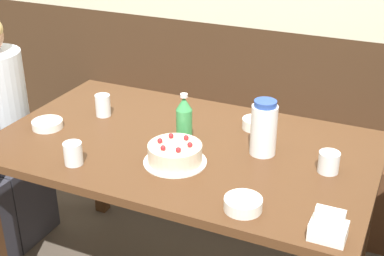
# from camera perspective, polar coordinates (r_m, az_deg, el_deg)

# --- Properties ---
(bench_seat) EXTENTS (2.26, 0.38, 0.46)m
(bench_seat) POSITION_cam_1_polar(r_m,az_deg,el_deg) (3.10, 5.73, -4.07)
(bench_seat) COLOR #56331E
(bench_seat) RESTS_ON ground_plane
(dining_table) EXTENTS (1.52, 0.90, 0.77)m
(dining_table) POSITION_cam_1_polar(r_m,az_deg,el_deg) (2.21, -0.90, -3.66)
(dining_table) COLOR #4C2D19
(dining_table) RESTS_ON ground_plane
(birthday_cake) EXTENTS (0.24, 0.24, 0.09)m
(birthday_cake) POSITION_cam_1_polar(r_m,az_deg,el_deg) (2.01, -1.83, -2.78)
(birthday_cake) COLOR white
(birthday_cake) RESTS_ON dining_table
(water_pitcher) EXTENTS (0.10, 0.10, 0.22)m
(water_pitcher) POSITION_cam_1_polar(r_m,az_deg,el_deg) (2.06, 7.67, -0.02)
(water_pitcher) COLOR white
(water_pitcher) RESTS_ON dining_table
(soju_bottle) EXTENTS (0.07, 0.07, 0.21)m
(soju_bottle) POSITION_cam_1_polar(r_m,az_deg,el_deg) (2.14, -0.84, 0.98)
(soju_bottle) COLOR #388E4C
(soju_bottle) RESTS_ON dining_table
(napkin_holder) EXTENTS (0.11, 0.08, 0.11)m
(napkin_holder) POSITION_cam_1_polar(r_m,az_deg,el_deg) (1.67, 14.35, -10.28)
(napkin_holder) COLOR white
(napkin_holder) RESTS_ON dining_table
(bowl_soup_white) EXTENTS (0.13, 0.13, 0.04)m
(bowl_soup_white) POSITION_cam_1_polar(r_m,az_deg,el_deg) (1.76, 5.47, -8.07)
(bowl_soup_white) COLOR white
(bowl_soup_white) RESTS_ON dining_table
(bowl_rice_small) EXTENTS (0.11, 0.11, 0.04)m
(bowl_rice_small) POSITION_cam_1_polar(r_m,az_deg,el_deg) (2.29, 6.73, 0.48)
(bowl_rice_small) COLOR white
(bowl_rice_small) RESTS_ON dining_table
(bowl_side_dish) EXTENTS (0.13, 0.13, 0.03)m
(bowl_side_dish) POSITION_cam_1_polar(r_m,az_deg,el_deg) (2.37, -15.17, 0.39)
(bowl_side_dish) COLOR white
(bowl_side_dish) RESTS_ON dining_table
(glass_water_tall) EXTENTS (0.07, 0.07, 0.10)m
(glass_water_tall) POSITION_cam_1_polar(r_m,az_deg,el_deg) (2.42, -9.48, 2.40)
(glass_water_tall) COLOR silver
(glass_water_tall) RESTS_ON dining_table
(glass_tumbler_short) EXTENTS (0.07, 0.07, 0.09)m
(glass_tumbler_short) POSITION_cam_1_polar(r_m,az_deg,el_deg) (2.05, -12.56, -2.67)
(glass_tumbler_short) COLOR silver
(glass_tumbler_short) RESTS_ON dining_table
(glass_shot_small) EXTENTS (0.08, 0.08, 0.08)m
(glass_shot_small) POSITION_cam_1_polar(r_m,az_deg,el_deg) (2.01, 14.38, -3.55)
(glass_shot_small) COLOR silver
(glass_shot_small) RESTS_ON dining_table
(person_pale_blue_shirt) EXTENTS (0.34, 0.30, 1.18)m
(person_pale_blue_shirt) POSITION_cam_1_polar(r_m,az_deg,el_deg) (2.84, -19.56, -1.44)
(person_pale_blue_shirt) COLOR #33333D
(person_pale_blue_shirt) RESTS_ON ground_plane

